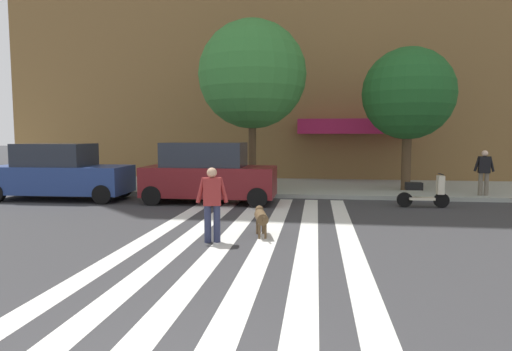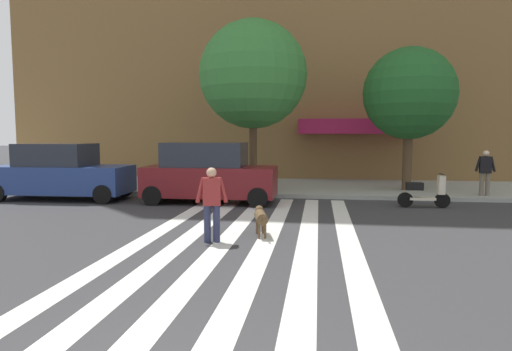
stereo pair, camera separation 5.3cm
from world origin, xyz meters
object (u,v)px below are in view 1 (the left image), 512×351
dog_on_leash (261,217)px  parked_car_near_curb (60,173)px  parked_car_behind_first (208,174)px  street_tree_middle (408,94)px  street_tree_nearest (252,75)px  pedestrian_bystander (484,170)px  pedestrian_dog_walker (212,200)px  parked_scooter (423,193)px

dog_on_leash → parked_car_near_curb: bearing=149.2°
parked_car_behind_first → street_tree_middle: bearing=25.3°
street_tree_nearest → dog_on_leash: size_ratio=6.03×
parked_car_behind_first → pedestrian_bystander: parked_car_behind_first is taller
pedestrian_dog_walker → parked_scooter: bearing=44.1°
street_tree_middle → pedestrian_dog_walker: street_tree_middle is taller
parked_car_near_curb → parked_scooter: bearing=-0.1°
parked_scooter → street_tree_nearest: street_tree_nearest is taller
dog_on_leash → pedestrian_bystander: 10.00m
pedestrian_dog_walker → pedestrian_bystander: 11.22m
parked_scooter → street_tree_nearest: 7.89m
street_tree_nearest → street_tree_middle: (6.12, 0.58, -0.78)m
street_tree_nearest → street_tree_middle: street_tree_nearest is taller
parked_car_near_curb → pedestrian_bystander: size_ratio=2.99×
street_tree_nearest → pedestrian_bystander: size_ratio=4.10×
street_tree_middle → pedestrian_dog_walker: size_ratio=3.42×
parked_car_near_curb → dog_on_leash: parked_car_near_curb is taller
parked_scooter → pedestrian_bystander: pedestrian_bystander is taller
parked_car_near_curb → parked_car_behind_first: (5.51, 0.00, 0.05)m
parked_car_near_curb → street_tree_middle: street_tree_middle is taller
parked_car_behind_first → parked_scooter: 7.15m
parked_scooter → dog_on_leash: bearing=-134.9°
parked_car_behind_first → street_tree_nearest: size_ratio=0.67×
parked_car_near_curb → street_tree_middle: (12.75, 3.42, 2.98)m
parked_scooter → street_tree_middle: (0.11, 3.44, 3.47)m
parked_car_behind_first → street_tree_middle: street_tree_middle is taller
pedestrian_bystander → parked_scooter: bearing=-140.5°
parked_car_near_curb → pedestrian_bystander: bearing=7.9°
parked_scooter → pedestrian_dog_walker: (-5.67, -5.49, 0.45)m
pedestrian_dog_walker → pedestrian_bystander: (8.25, 7.61, 0.15)m
street_tree_middle → dog_on_leash: street_tree_middle is taller
street_tree_nearest → dog_on_leash: 8.80m
parked_car_behind_first → street_tree_middle: size_ratio=0.80×
street_tree_middle → pedestrian_dog_walker: (-5.78, -8.93, -3.02)m
street_tree_middle → dog_on_leash: (-4.80, -8.15, -3.50)m
street_tree_middle → dog_on_leash: size_ratio=5.03×
pedestrian_dog_walker → street_tree_nearest: bearing=92.3°
street_tree_middle → pedestrian_bystander: (2.47, -1.32, -2.87)m
parked_scooter → dog_on_leash: parked_scooter is taller
pedestrian_dog_walker → dog_on_leash: 1.33m
parked_car_behind_first → street_tree_nearest: (1.12, 2.84, 3.71)m
parked_car_near_curb → street_tree_nearest: street_tree_nearest is taller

